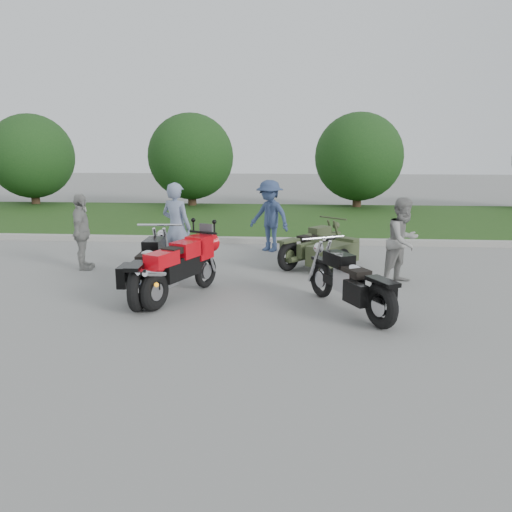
# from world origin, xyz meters

# --- Properties ---
(ground) EXTENTS (80.00, 80.00, 0.00)m
(ground) POSITION_xyz_m (0.00, 0.00, 0.00)
(ground) COLOR gray
(ground) RESTS_ON ground
(curb) EXTENTS (60.00, 0.30, 0.15)m
(curb) POSITION_xyz_m (0.00, 6.00, 0.07)
(curb) COLOR #A2A099
(curb) RESTS_ON ground
(grass_strip) EXTENTS (60.00, 8.00, 0.14)m
(grass_strip) POSITION_xyz_m (0.00, 10.15, 0.07)
(grass_strip) COLOR #30531C
(grass_strip) RESTS_ON ground
(tree_far_left) EXTENTS (3.60, 3.60, 4.00)m
(tree_far_left) POSITION_xyz_m (-10.00, 13.50, 2.19)
(tree_far_left) COLOR #3F2B1C
(tree_far_left) RESTS_ON ground
(tree_mid_left) EXTENTS (3.60, 3.60, 4.00)m
(tree_mid_left) POSITION_xyz_m (-3.00, 13.50, 2.19)
(tree_mid_left) COLOR #3F2B1C
(tree_mid_left) RESTS_ON ground
(tree_mid_right) EXTENTS (3.60, 3.60, 4.00)m
(tree_mid_right) POSITION_xyz_m (4.00, 13.50, 2.19)
(tree_mid_right) COLOR #3F2B1C
(tree_mid_right) RESTS_ON ground
(sportbike_red) EXTENTS (1.03, 2.09, 1.04)m
(sportbike_red) POSITION_xyz_m (-0.59, 0.74, 0.61)
(sportbike_red) COLOR black
(sportbike_red) RESTS_ON ground
(cruiser_left) EXTENTS (0.48, 2.56, 0.98)m
(cruiser_left) POSITION_xyz_m (-1.17, 0.82, 0.50)
(cruiser_left) COLOR black
(cruiser_left) RESTS_ON ground
(cruiser_right) EXTENTS (1.27, 2.19, 0.93)m
(cruiser_right) POSITION_xyz_m (2.37, 0.21, 0.47)
(cruiser_right) COLOR black
(cruiser_right) RESTS_ON ground
(cruiser_sidecar) EXTENTS (1.84, 2.02, 0.85)m
(cruiser_sidecar) POSITION_xyz_m (2.05, 3.20, 0.40)
(cruiser_sidecar) COLOR black
(cruiser_sidecar) RESTS_ON ground
(person_stripe) EXTENTS (0.82, 0.70, 1.92)m
(person_stripe) POSITION_xyz_m (-1.11, 2.75, 0.96)
(person_stripe) COLOR #7886A3
(person_stripe) RESTS_ON ground
(person_grey) EXTENTS (1.04, 1.03, 1.70)m
(person_grey) POSITION_xyz_m (3.55, 2.15, 0.85)
(person_grey) COLOR gray
(person_grey) RESTS_ON ground
(person_denim) EXTENTS (1.35, 1.23, 1.82)m
(person_denim) POSITION_xyz_m (0.77, 4.99, 0.91)
(person_denim) COLOR navy
(person_denim) RESTS_ON ground
(person_back) EXTENTS (0.61, 1.04, 1.67)m
(person_back) POSITION_xyz_m (-3.21, 2.73, 0.83)
(person_back) COLOR gray
(person_back) RESTS_ON ground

